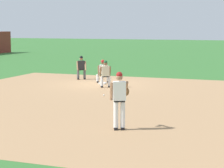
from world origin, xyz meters
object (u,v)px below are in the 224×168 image
at_px(baserunner, 106,73).
at_px(first_base_bag, 102,83).
at_px(first_baseman, 103,70).
at_px(umpire, 81,67).
at_px(baseball, 104,95).
at_px(pitcher, 120,97).

bearing_deg(baserunner, first_base_bag, 28.32).
distance_m(first_baseman, umpire, 2.11).
bearing_deg(baseball, first_baseman, 21.74).
relative_size(pitcher, umpire, 1.27).
bearing_deg(pitcher, first_base_bag, 24.34).
xyz_separation_m(pitcher, baserunner, (8.82, 3.88, -0.27)).
distance_m(pitcher, baserunner, 9.64).
relative_size(baseball, baserunner, 0.05).
relative_size(first_base_bag, pitcher, 0.20).
bearing_deg(first_baseman, first_base_bag, -162.42).
height_order(first_base_bag, umpire, umpire).
bearing_deg(first_base_bag, first_baseman, 17.58).
distance_m(first_baseman, baserunner, 1.98).
bearing_deg(umpire, first_baseman, -118.83).
bearing_deg(baserunner, umpire, 43.69).
bearing_deg(baserunner, baseball, -160.54).
height_order(baseball, first_baseman, first_baseman).
xyz_separation_m(first_base_bag, umpire, (1.59, 2.03, 0.75)).
relative_size(first_base_bag, umpire, 0.26).
xyz_separation_m(baserunner, umpire, (2.81, 2.69, 0.00)).
relative_size(baseball, first_baseman, 0.06).
bearing_deg(baseball, first_base_bag, 22.33).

